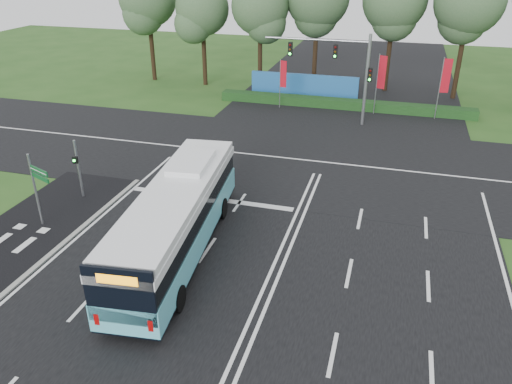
% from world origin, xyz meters
% --- Properties ---
extents(ground, '(120.00, 120.00, 0.00)m').
position_xyz_m(ground, '(0.00, 0.00, 0.00)').
color(ground, '#254D19').
rests_on(ground, ground).
extents(road_main, '(20.00, 120.00, 0.04)m').
position_xyz_m(road_main, '(0.00, 0.00, 0.02)').
color(road_main, black).
rests_on(road_main, ground).
extents(road_cross, '(120.00, 14.00, 0.05)m').
position_xyz_m(road_cross, '(0.00, 12.00, 0.03)').
color(road_cross, black).
rests_on(road_cross, ground).
extents(kerb_strip, '(0.25, 18.00, 0.12)m').
position_xyz_m(kerb_strip, '(-10.10, -3.00, 0.06)').
color(kerb_strip, gray).
rests_on(kerb_strip, ground).
extents(city_bus, '(3.95, 12.71, 3.59)m').
position_xyz_m(city_bus, '(-4.49, -0.43, 1.81)').
color(city_bus, '#5CC3D6').
rests_on(city_bus, ground).
extents(pedestrian_signal, '(0.32, 0.42, 3.42)m').
position_xyz_m(pedestrian_signal, '(-12.08, 3.26, 1.87)').
color(pedestrian_signal, gray).
rests_on(pedestrian_signal, ground).
extents(street_sign, '(1.42, 0.64, 3.90)m').
position_xyz_m(street_sign, '(-11.96, -0.16, 2.46)').
color(street_sign, gray).
rests_on(street_sign, ground).
extents(banner_flag_left, '(0.61, 0.19, 4.21)m').
position_xyz_m(banner_flag_left, '(-5.17, 23.13, 2.76)').
color(banner_flag_left, gray).
rests_on(banner_flag_left, ground).
extents(banner_flag_mid, '(0.69, 0.33, 5.00)m').
position_xyz_m(banner_flag_mid, '(2.92, 23.61, 3.24)').
color(banner_flag_mid, gray).
rests_on(banner_flag_mid, ground).
extents(banner_flag_right, '(0.74, 0.17, 5.03)m').
position_xyz_m(banner_flag_right, '(7.86, 23.63, 3.26)').
color(banner_flag_right, gray).
rests_on(banner_flag_right, ground).
extents(traffic_light_gantry, '(8.41, 0.28, 7.00)m').
position_xyz_m(traffic_light_gantry, '(0.21, 20.50, 4.66)').
color(traffic_light_gantry, gray).
rests_on(traffic_light_gantry, ground).
extents(hedge, '(22.00, 1.20, 0.80)m').
position_xyz_m(hedge, '(0.00, 24.50, 0.40)').
color(hedge, '#143312').
rests_on(hedge, ground).
extents(blue_hoarding, '(10.00, 0.30, 2.20)m').
position_xyz_m(blue_hoarding, '(-4.00, 27.00, 1.10)').
color(blue_hoarding, '#1C5798').
rests_on(blue_hoarding, ground).
extents(eucalyptus_row, '(41.40, 8.08, 11.60)m').
position_xyz_m(eucalyptus_row, '(-2.75, 30.20, 8.06)').
color(eucalyptus_row, black).
rests_on(eucalyptus_row, ground).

